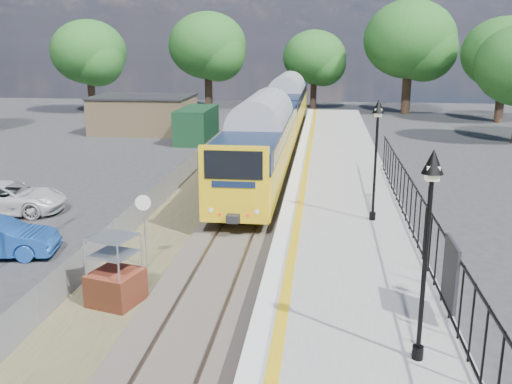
% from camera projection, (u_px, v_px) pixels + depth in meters
% --- Properties ---
extents(ground, '(120.00, 120.00, 0.00)m').
position_uv_depth(ground, '(206.00, 302.00, 17.00)').
color(ground, '#2D2D30').
rests_on(ground, ground).
extents(track_bed, '(5.90, 80.00, 0.29)m').
position_uv_depth(track_bed, '(238.00, 208.00, 26.32)').
color(track_bed, '#473F38').
rests_on(track_bed, ground).
extents(platform, '(5.00, 70.00, 0.90)m').
position_uv_depth(platform, '(342.00, 215.00, 24.09)').
color(platform, gray).
rests_on(platform, ground).
extents(platform_edge, '(0.90, 70.00, 0.01)m').
position_uv_depth(platform_edge, '(293.00, 203.00, 24.21)').
color(platform_edge, silver).
rests_on(platform_edge, platform).
extents(victorian_lamp_south, '(0.44, 0.44, 4.60)m').
position_uv_depth(victorian_lamp_south, '(429.00, 208.00, 11.43)').
color(victorian_lamp_south, black).
rests_on(victorian_lamp_south, platform).
extents(victorian_lamp_north, '(0.44, 0.44, 4.60)m').
position_uv_depth(victorian_lamp_north, '(377.00, 132.00, 21.06)').
color(victorian_lamp_north, black).
rests_on(victorian_lamp_north, platform).
extents(palisade_fence, '(0.12, 26.00, 2.00)m').
position_uv_depth(palisade_fence, '(423.00, 229.00, 17.93)').
color(palisade_fence, black).
rests_on(palisade_fence, platform).
extents(wire_fence, '(0.06, 52.00, 1.20)m').
position_uv_depth(wire_fence, '(172.00, 183.00, 28.86)').
color(wire_fence, '#999EA3').
rests_on(wire_fence, ground).
extents(outbuilding, '(10.80, 10.10, 3.12)m').
position_uv_depth(outbuilding, '(154.00, 116.00, 47.84)').
color(outbuilding, tan).
rests_on(outbuilding, ground).
extents(tree_line, '(56.80, 43.80, 11.88)m').
position_uv_depth(tree_line, '(306.00, 52.00, 55.48)').
color(tree_line, '#332319').
rests_on(tree_line, ground).
extents(train, '(2.82, 40.83, 3.51)m').
position_uv_depth(train, '(278.00, 116.00, 41.27)').
color(train, gold).
rests_on(train, ground).
extents(brick_plinth, '(1.65, 1.65, 2.16)m').
position_uv_depth(brick_plinth, '(115.00, 272.00, 16.61)').
color(brick_plinth, brown).
rests_on(brick_plinth, ground).
extents(speed_sign, '(0.53, 0.12, 2.63)m').
position_uv_depth(speed_sign, '(144.00, 220.00, 19.04)').
color(speed_sign, '#999EA3').
rests_on(speed_sign, ground).
extents(car_white, '(5.36, 2.92, 1.42)m').
position_uv_depth(car_white, '(8.00, 198.00, 25.69)').
color(car_white, silver).
rests_on(car_white, ground).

